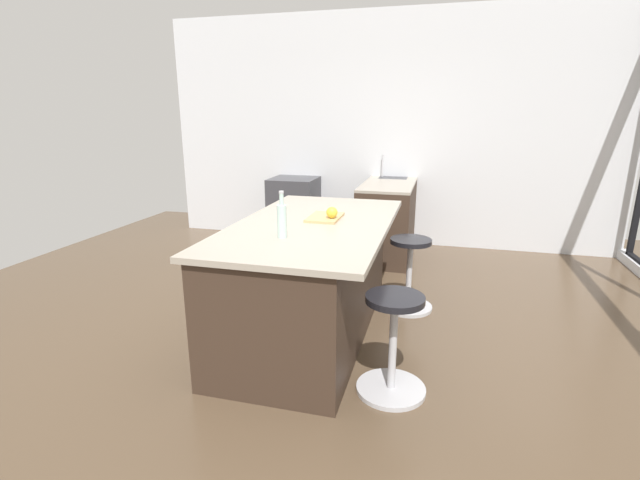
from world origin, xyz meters
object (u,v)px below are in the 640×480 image
at_px(oven_range, 294,210).
at_px(cutting_board, 325,217).
at_px(stool_middle, 393,348).
at_px(kitchen_island, 308,278).
at_px(water_bottle, 282,220).
at_px(stool_by_window, 409,276).
at_px(apple_yellow, 332,212).

relative_size(oven_range, cutting_board, 2.42).
bearing_deg(stool_middle, kitchen_island, -131.71).
height_order(oven_range, water_bottle, water_bottle).
xyz_separation_m(stool_by_window, cutting_board, (0.52, -0.64, 0.61)).
distance_m(stool_by_window, water_bottle, 1.56).
bearing_deg(stool_by_window, kitchen_island, -48.29).
bearing_deg(oven_range, cutting_board, 23.48).
height_order(kitchen_island, water_bottle, water_bottle).
bearing_deg(oven_range, kitchen_island, 20.37).
xyz_separation_m(oven_range, kitchen_island, (2.53, 0.94, 0.03)).
bearing_deg(stool_middle, oven_range, -152.22).
distance_m(stool_middle, apple_yellow, 1.15).
height_order(stool_by_window, cutting_board, cutting_board).
bearing_deg(cutting_board, stool_by_window, 129.13).
relative_size(kitchen_island, apple_yellow, 23.85).
distance_m(stool_middle, cutting_board, 1.19).
bearing_deg(water_bottle, apple_yellow, 160.27).
bearing_deg(water_bottle, stool_middle, 76.77).
xyz_separation_m(stool_by_window, water_bottle, (1.14, -0.77, 0.73)).
relative_size(stool_by_window, water_bottle, 2.09).
distance_m(kitchen_island, stool_by_window, 1.00).
bearing_deg(cutting_board, oven_range, -156.52).
height_order(stool_by_window, apple_yellow, apple_yellow).
distance_m(stool_middle, water_bottle, 1.08).
xyz_separation_m(oven_range, apple_yellow, (2.44, 1.11, 0.54)).
relative_size(kitchen_island, stool_middle, 3.21).
relative_size(oven_range, kitchen_island, 0.42).
height_order(stool_middle, cutting_board, cutting_board).
height_order(oven_range, cutting_board, cutting_board).
relative_size(oven_range, apple_yellow, 9.92).
xyz_separation_m(stool_by_window, stool_middle, (1.32, 0.00, 0.00)).
xyz_separation_m(kitchen_island, water_bottle, (0.48, -0.03, 0.57)).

